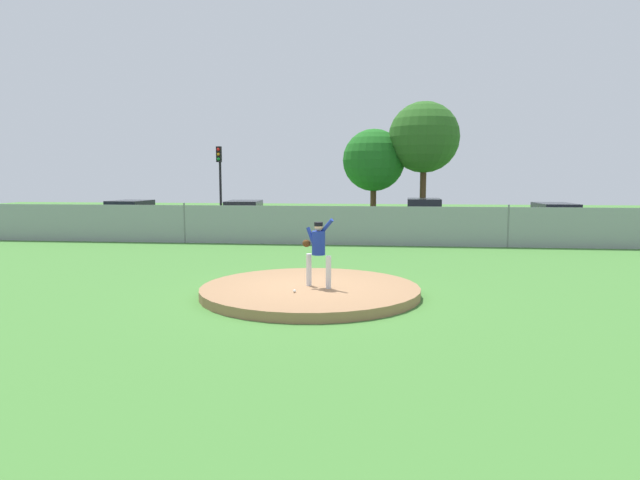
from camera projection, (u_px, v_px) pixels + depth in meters
name	position (u px, v px, depth m)	size (l,w,h in m)	color
ground_plane	(332.00, 259.00, 19.29)	(80.00, 80.00, 0.00)	#427A33
asphalt_strip	(348.00, 234.00, 27.68)	(44.00, 7.00, 0.01)	#2B2B2D
pitchers_mound	(310.00, 291.00, 13.36)	(5.35, 5.35, 0.23)	#99704C
pitcher_youth	(318.00, 247.00, 13.13)	(0.79, 0.43, 1.68)	silver
baseball	(295.00, 291.00, 12.58)	(0.07, 0.07, 0.07)	white
chainlink_fence	(341.00, 226.00, 23.15)	(34.43, 0.07, 1.76)	gray
parked_car_teal	(131.00, 216.00, 29.23)	(2.11, 4.26, 1.64)	#146066
parked_car_navy	(555.00, 221.00, 26.30)	(1.84, 4.74, 1.63)	#161E4C
parked_car_champagne	(244.00, 218.00, 27.80)	(2.10, 4.68, 1.69)	tan
parked_car_slate	(424.00, 217.00, 27.58)	(1.97, 4.17, 1.80)	slate
traffic_cone_orange	(271.00, 232.00, 26.33)	(0.40, 0.40, 0.55)	orange
traffic_light_near	(220.00, 172.00, 31.85)	(0.28, 0.46, 4.64)	black
tree_bushy_near	(374.00, 160.00, 35.03)	(3.98, 3.98, 5.94)	#4C331E
tree_broad_left	(424.00, 138.00, 34.05)	(4.42, 4.42, 7.56)	#4C331E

